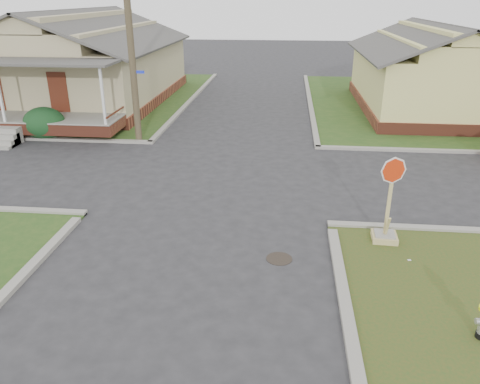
# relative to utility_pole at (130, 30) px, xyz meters

# --- Properties ---
(ground) EXTENTS (120.00, 120.00, 0.00)m
(ground) POSITION_rel_utility_pole_xyz_m (4.20, -8.90, -4.66)
(ground) COLOR #28272A
(ground) RESTS_ON ground
(verge_far_left) EXTENTS (19.00, 19.00, 0.05)m
(verge_far_left) POSITION_rel_utility_pole_xyz_m (-8.80, 9.10, -4.64)
(verge_far_left) COLOR #254619
(verge_far_left) RESTS_ON ground
(curbs) EXTENTS (80.00, 40.00, 0.12)m
(curbs) POSITION_rel_utility_pole_xyz_m (4.20, -3.90, -4.66)
(curbs) COLOR gray
(curbs) RESTS_ON ground
(manhole) EXTENTS (0.64, 0.64, 0.01)m
(manhole) POSITION_rel_utility_pole_xyz_m (6.40, -9.40, -4.66)
(manhole) COLOR black
(manhole) RESTS_ON ground
(corner_house) EXTENTS (10.10, 15.50, 5.30)m
(corner_house) POSITION_rel_utility_pole_xyz_m (-5.80, 7.78, -2.38)
(corner_house) COLOR brown
(corner_house) RESTS_ON ground
(side_house_yellow) EXTENTS (7.60, 11.60, 4.70)m
(side_house_yellow) POSITION_rel_utility_pole_xyz_m (14.20, 7.60, -2.47)
(side_house_yellow) COLOR brown
(side_house_yellow) RESTS_ON ground
(utility_pole) EXTENTS (1.80, 0.28, 9.00)m
(utility_pole) POSITION_rel_utility_pole_xyz_m (0.00, 0.00, 0.00)
(utility_pole) COLOR #3B3022
(utility_pole) RESTS_ON ground
(stop_sign) EXTENTS (0.65, 0.63, 2.29)m
(stop_sign) POSITION_rel_utility_pole_xyz_m (9.11, -8.24, -4.12)
(stop_sign) COLOR tan
(stop_sign) RESTS_ON ground
(hedge_right) EXTENTS (1.65, 1.36, 1.26)m
(hedge_right) POSITION_rel_utility_pole_xyz_m (-4.29, 0.05, -3.98)
(hedge_right) COLOR #153A1B
(hedge_right) RESTS_ON verge_far_left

